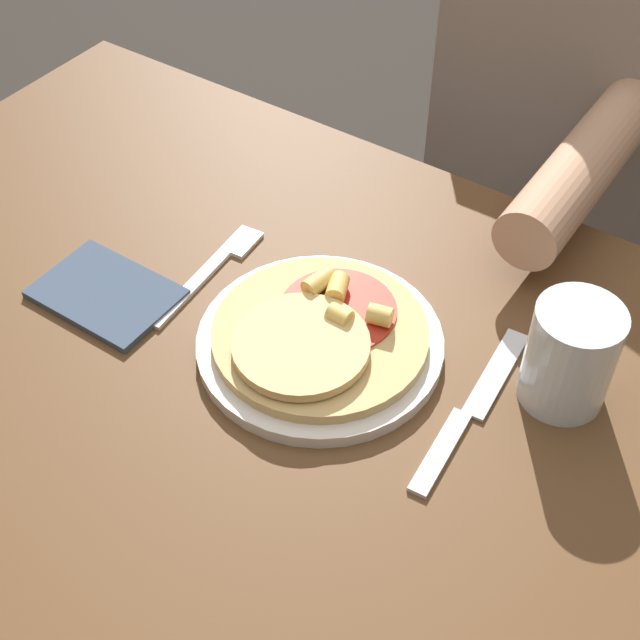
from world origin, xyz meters
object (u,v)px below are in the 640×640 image
(fork, at_px, (213,268))
(drinking_glass, at_px, (570,356))
(pizza, at_px, (318,334))
(person_diner, at_px, (562,156))
(knife, at_px, (470,410))
(dining_table, at_px, (295,444))
(plate, at_px, (320,343))

(fork, distance_m, drinking_glass, 0.38)
(fork, height_order, drinking_glass, drinking_glass)
(pizza, bearing_deg, person_diner, 87.72)
(knife, bearing_deg, person_diner, 103.19)
(pizza, height_order, drinking_glass, drinking_glass)
(fork, xyz_separation_m, drinking_glass, (0.38, 0.05, 0.05))
(dining_table, distance_m, fork, 0.21)
(drinking_glass, bearing_deg, person_diner, 110.88)
(dining_table, distance_m, knife, 0.22)
(dining_table, relative_size, person_diner, 1.02)
(person_diner, bearing_deg, knife, -76.81)
(plate, xyz_separation_m, fork, (-0.16, 0.03, -0.00))
(fork, relative_size, drinking_glass, 1.66)
(fork, relative_size, person_diner, 0.15)
(pizza, distance_m, knife, 0.16)
(dining_table, relative_size, pizza, 5.59)
(knife, bearing_deg, fork, 176.83)
(plate, distance_m, knife, 0.16)
(knife, bearing_deg, pizza, -174.56)
(fork, bearing_deg, knife, -3.17)
(drinking_glass, bearing_deg, dining_table, -154.21)
(plate, relative_size, pizza, 1.15)
(pizza, xyz_separation_m, person_diner, (0.02, 0.59, -0.13))
(plate, distance_m, drinking_glass, 0.24)
(knife, distance_m, person_diner, 0.60)
(fork, bearing_deg, pizza, -11.65)
(dining_table, height_order, drinking_glass, drinking_glass)
(dining_table, relative_size, knife, 5.32)
(plate, relative_size, drinking_glass, 2.28)
(plate, distance_m, pizza, 0.02)
(plate, distance_m, person_diner, 0.60)
(fork, xyz_separation_m, knife, (0.32, -0.02, 0.00))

